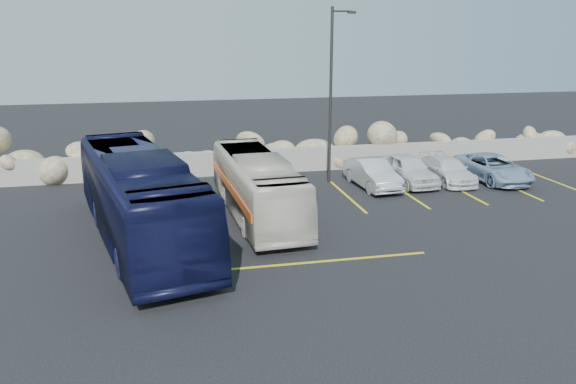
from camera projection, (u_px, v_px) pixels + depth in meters
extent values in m
plane|color=black|center=(337.00, 263.00, 17.38)|extent=(90.00, 90.00, 0.00)
cube|color=gray|center=(268.00, 161.00, 28.50)|extent=(60.00, 0.40, 1.20)
cube|color=gold|center=(231.00, 203.00, 23.45)|extent=(0.12, 5.00, 0.01)
cube|color=gold|center=(347.00, 196.00, 24.49)|extent=(0.12, 5.00, 0.01)
cube|color=gold|center=(405.00, 192.00, 25.04)|extent=(0.12, 5.00, 0.01)
cube|color=gold|center=(458.00, 189.00, 25.57)|extent=(0.12, 5.00, 0.01)
cube|color=gold|center=(509.00, 186.00, 26.11)|extent=(0.12, 5.00, 0.01)
cube|color=gold|center=(558.00, 183.00, 26.64)|extent=(0.12, 5.00, 0.01)
cube|color=gold|center=(304.00, 263.00, 17.36)|extent=(8.00, 0.12, 0.01)
cylinder|color=#2C2927|center=(331.00, 98.00, 25.73)|extent=(0.14, 0.14, 8.00)
cylinder|color=#2C2927|center=(342.00, 11.00, 24.79)|extent=(0.90, 0.08, 0.08)
cube|color=#2C2927|center=(352.00, 12.00, 24.89)|extent=(0.35, 0.18, 0.12)
imported|color=silver|center=(257.00, 185.00, 21.60)|extent=(2.58, 8.89, 2.45)
imported|color=black|center=(139.00, 197.00, 18.88)|extent=(5.00, 11.35, 3.08)
imported|color=silver|center=(408.00, 169.00, 26.40)|extent=(1.85, 4.10, 1.37)
imported|color=#BBBAC0|center=(372.00, 174.00, 25.74)|extent=(1.65, 4.01, 1.29)
imported|color=silver|center=(448.00, 170.00, 26.74)|extent=(1.71, 3.94, 1.13)
imported|color=#829CB8|center=(493.00, 168.00, 26.96)|extent=(2.33, 4.59, 1.24)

